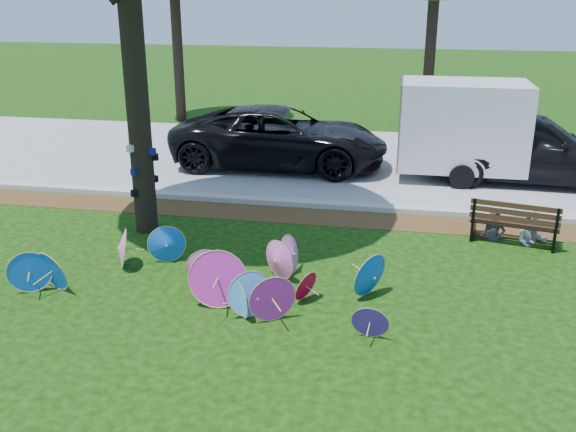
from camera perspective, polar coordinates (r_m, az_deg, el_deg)
name	(u,v)px	position (r m, az deg, el deg)	size (l,w,h in m)	color
ground	(230,314)	(9.76, -5.18, -8.71)	(90.00, 90.00, 0.00)	black
mulch_strip	(287,215)	(13.77, -0.07, 0.07)	(90.00, 1.00, 0.01)	#472D16
curb	(293,203)	(14.40, 0.46, 1.20)	(90.00, 0.30, 0.12)	#B7B5AD
street	(320,159)	(18.34, 2.83, 5.08)	(90.00, 8.00, 0.01)	gray
parasol_pile	(216,273)	(10.26, -6.44, -5.03)	(6.07, 2.40, 0.92)	#F265C4
black_van	(280,138)	(17.38, -0.71, 6.98)	(2.65, 5.75, 1.60)	black
dark_pickup	(528,147)	(17.06, 20.57, 5.78)	(2.10, 5.22, 1.78)	black
cargo_trailer	(463,125)	(16.77, 15.27, 7.81)	(3.06, 1.94, 2.74)	silver
park_bench	(515,221)	(12.92, 19.50, -0.44)	(1.65, 0.63, 0.86)	black
person_left	(496,212)	(12.87, 18.01, 0.37)	(0.43, 0.28, 1.17)	#333846
person_right	(535,212)	(12.97, 21.10, 0.37)	(0.61, 0.48, 1.26)	silver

